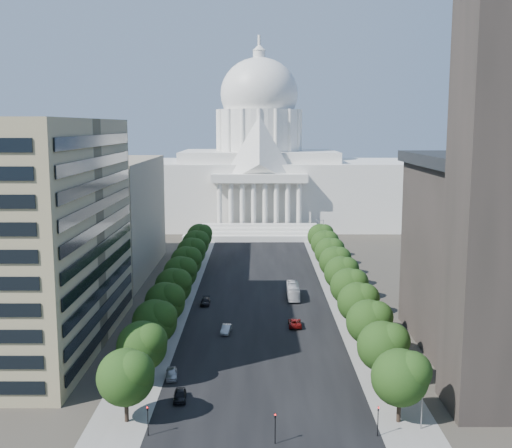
{
  "coord_description": "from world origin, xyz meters",
  "views": [
    {
      "loc": [
        -0.69,
        -67.95,
        38.83
      ],
      "look_at": [
        -1.01,
        76.76,
        16.56
      ],
      "focal_mm": 45.0,
      "sensor_mm": 36.0,
      "label": 1
    }
  ],
  "objects_px": {
    "car_parked": "(172,374)",
    "city_bus": "(293,291)",
    "car_red": "(295,323)",
    "car_dark_b": "(205,302)",
    "car_silver": "(226,329)",
    "car_dark_a": "(180,396)"
  },
  "relations": [
    {
      "from": "car_parked",
      "to": "city_bus",
      "type": "relative_size",
      "value": 0.4
    },
    {
      "from": "car_silver",
      "to": "car_red",
      "type": "bearing_deg",
      "value": 23.56
    },
    {
      "from": "car_parked",
      "to": "car_red",
      "type": "bearing_deg",
      "value": 44.68
    },
    {
      "from": "car_dark_a",
      "to": "car_silver",
      "type": "relative_size",
      "value": 0.97
    },
    {
      "from": "car_dark_b",
      "to": "car_silver",
      "type": "bearing_deg",
      "value": -73.53
    },
    {
      "from": "car_dark_a",
      "to": "city_bus",
      "type": "relative_size",
      "value": 0.4
    },
    {
      "from": "car_silver",
      "to": "car_red",
      "type": "distance_m",
      "value": 13.8
    },
    {
      "from": "car_silver",
      "to": "city_bus",
      "type": "relative_size",
      "value": 0.41
    },
    {
      "from": "car_dark_b",
      "to": "city_bus",
      "type": "relative_size",
      "value": 0.44
    },
    {
      "from": "car_red",
      "to": "car_dark_b",
      "type": "bearing_deg",
      "value": -38.78
    },
    {
      "from": "car_silver",
      "to": "city_bus",
      "type": "height_order",
      "value": "city_bus"
    },
    {
      "from": "car_dark_a",
      "to": "car_dark_b",
      "type": "xyz_separation_m",
      "value": [
        -0.33,
        49.34,
        -0.05
      ]
    },
    {
      "from": "car_red",
      "to": "car_parked",
      "type": "height_order",
      "value": "car_parked"
    },
    {
      "from": "car_dark_b",
      "to": "city_bus",
      "type": "bearing_deg",
      "value": 17.61
    },
    {
      "from": "car_silver",
      "to": "car_parked",
      "type": "bearing_deg",
      "value": -101.9
    },
    {
      "from": "car_dark_a",
      "to": "car_parked",
      "type": "bearing_deg",
      "value": 101.86
    },
    {
      "from": "car_red",
      "to": "car_silver",
      "type": "bearing_deg",
      "value": 17.21
    },
    {
      "from": "car_red",
      "to": "car_dark_b",
      "type": "height_order",
      "value": "car_red"
    },
    {
      "from": "car_red",
      "to": "car_parked",
      "type": "bearing_deg",
      "value": 51.96
    },
    {
      "from": "car_silver",
      "to": "car_dark_b",
      "type": "height_order",
      "value": "car_silver"
    },
    {
      "from": "car_silver",
      "to": "car_dark_b",
      "type": "relative_size",
      "value": 0.94
    },
    {
      "from": "car_dark_b",
      "to": "car_dark_a",
      "type": "bearing_deg",
      "value": -89.09
    }
  ]
}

